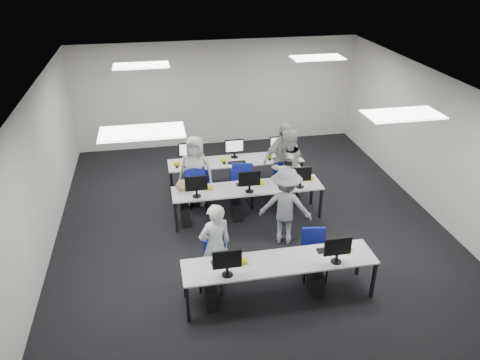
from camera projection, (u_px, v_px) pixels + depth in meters
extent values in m
plane|color=black|center=(249.00, 222.00, 10.06)|extent=(9.00, 9.00, 0.00)
plane|color=white|center=(251.00, 85.00, 8.69)|extent=(9.00, 9.00, 0.00)
cube|color=beige|center=(217.00, 94.00, 13.30)|extent=(8.00, 0.02, 3.00)
cube|color=beige|center=(330.00, 316.00, 5.45)|extent=(8.00, 0.02, 3.00)
cube|color=beige|center=(40.00, 175.00, 8.71)|extent=(0.02, 9.00, 3.00)
cube|color=beige|center=(432.00, 144.00, 10.05)|extent=(0.02, 9.00, 3.00)
cube|color=white|center=(142.00, 132.00, 6.62)|extent=(1.20, 0.60, 0.02)
cube|color=white|center=(403.00, 114.00, 7.28)|extent=(1.20, 0.60, 0.02)
cube|color=white|center=(141.00, 65.00, 10.11)|extent=(1.20, 0.60, 0.02)
cube|color=white|center=(317.00, 58.00, 10.78)|extent=(1.20, 0.60, 0.02)
cube|color=silver|center=(280.00, 262.00, 7.64)|extent=(3.20, 0.70, 0.03)
cube|color=black|center=(188.00, 304.00, 7.29)|extent=(0.05, 0.05, 0.70)
cube|color=black|center=(185.00, 280.00, 7.81)|extent=(0.05, 0.05, 0.70)
cube|color=black|center=(373.00, 280.00, 7.81)|extent=(0.05, 0.05, 0.70)
cube|color=black|center=(359.00, 258.00, 8.33)|extent=(0.05, 0.05, 0.70)
cube|color=silver|center=(248.00, 188.00, 9.91)|extent=(3.20, 0.70, 0.03)
cube|color=black|center=(176.00, 217.00, 9.56)|extent=(0.05, 0.05, 0.70)
cube|color=black|center=(174.00, 203.00, 10.08)|extent=(0.05, 0.05, 0.70)
cube|color=black|center=(321.00, 203.00, 10.08)|extent=(0.05, 0.05, 0.70)
cube|color=black|center=(312.00, 190.00, 10.60)|extent=(0.05, 0.05, 0.70)
cube|color=silver|center=(236.00, 161.00, 11.13)|extent=(3.20, 0.70, 0.03)
cube|color=black|center=(172.00, 186.00, 10.78)|extent=(0.05, 0.05, 0.70)
cube|color=black|center=(171.00, 174.00, 11.30)|extent=(0.05, 0.05, 0.70)
cube|color=black|center=(301.00, 175.00, 11.30)|extent=(0.05, 0.05, 0.70)
cube|color=black|center=(294.00, 164.00, 11.82)|extent=(0.05, 0.05, 0.70)
cube|color=#0C62A3|center=(227.00, 259.00, 7.19)|extent=(0.46, 0.04, 0.32)
cube|color=black|center=(224.00, 262.00, 7.60)|extent=(0.42, 0.14, 0.02)
ellipsoid|color=black|center=(242.00, 260.00, 7.65)|extent=(0.07, 0.10, 0.04)
cube|color=black|center=(211.00, 295.00, 7.68)|extent=(0.18, 0.40, 0.42)
cube|color=white|center=(338.00, 247.00, 7.49)|extent=(0.46, 0.04, 0.32)
cube|color=black|center=(329.00, 250.00, 7.90)|extent=(0.42, 0.14, 0.02)
ellipsoid|color=black|center=(346.00, 247.00, 7.95)|extent=(0.07, 0.10, 0.04)
cube|color=black|center=(315.00, 282.00, 7.98)|extent=(0.18, 0.40, 0.42)
cube|color=white|center=(196.00, 183.00, 9.43)|extent=(0.46, 0.04, 0.32)
cube|color=black|center=(195.00, 189.00, 9.84)|extent=(0.42, 0.14, 0.02)
ellipsoid|color=black|center=(209.00, 187.00, 9.88)|extent=(0.07, 0.10, 0.04)
cube|color=black|center=(185.00, 215.00, 9.92)|extent=(0.18, 0.40, 0.42)
cube|color=white|center=(249.00, 179.00, 9.61)|extent=(0.46, 0.04, 0.32)
cube|color=black|center=(246.00, 184.00, 10.02)|extent=(0.42, 0.14, 0.02)
ellipsoid|color=black|center=(260.00, 183.00, 10.07)|extent=(0.07, 0.10, 0.04)
cube|color=black|center=(236.00, 210.00, 10.10)|extent=(0.18, 0.40, 0.42)
cube|color=white|center=(301.00, 174.00, 9.79)|extent=(0.46, 0.04, 0.32)
cube|color=black|center=(296.00, 180.00, 10.21)|extent=(0.42, 0.14, 0.02)
ellipsoid|color=black|center=(309.00, 178.00, 10.25)|extent=(0.07, 0.10, 0.04)
cube|color=black|center=(285.00, 205.00, 10.28)|extent=(0.18, 0.40, 0.42)
cube|color=white|center=(188.00, 149.00, 10.96)|extent=(0.46, 0.04, 0.32)
cube|color=black|center=(190.00, 166.00, 10.81)|extent=(0.42, 0.14, 0.02)
ellipsoid|color=black|center=(177.00, 167.00, 10.76)|extent=(0.07, 0.10, 0.04)
cube|color=black|center=(201.00, 183.00, 11.22)|extent=(0.18, 0.40, 0.42)
cube|color=white|center=(234.00, 146.00, 11.15)|extent=(0.46, 0.04, 0.32)
cube|color=black|center=(237.00, 162.00, 11.00)|extent=(0.42, 0.14, 0.02)
ellipsoid|color=black|center=(224.00, 163.00, 10.95)|extent=(0.07, 0.10, 0.04)
cube|color=black|center=(246.00, 179.00, 11.41)|extent=(0.18, 0.40, 0.42)
cube|color=white|center=(279.00, 142.00, 11.33)|extent=(0.46, 0.04, 0.32)
cube|color=black|center=(282.00, 159.00, 11.18)|extent=(0.42, 0.14, 0.02)
ellipsoid|color=black|center=(270.00, 159.00, 11.13)|extent=(0.07, 0.10, 0.04)
cube|color=black|center=(289.00, 175.00, 11.59)|extent=(0.18, 0.40, 0.42)
cube|color=navy|center=(213.00, 268.00, 7.99)|extent=(0.51, 0.50, 0.05)
cube|color=navy|center=(214.00, 250.00, 8.04)|extent=(0.38, 0.17, 0.33)
cube|color=navy|center=(314.00, 254.00, 8.27)|extent=(0.49, 0.47, 0.06)
cube|color=navy|center=(313.00, 236.00, 8.32)|extent=(0.42, 0.11, 0.36)
cube|color=navy|center=(200.00, 190.00, 10.46)|extent=(0.50, 0.49, 0.06)
cube|color=navy|center=(201.00, 176.00, 10.52)|extent=(0.38, 0.16, 0.33)
cube|color=navy|center=(242.00, 189.00, 10.45)|extent=(0.46, 0.44, 0.06)
cube|color=navy|center=(239.00, 175.00, 10.50)|extent=(0.41, 0.08, 0.35)
cube|color=navy|center=(285.00, 183.00, 10.70)|extent=(0.51, 0.50, 0.06)
cube|color=navy|center=(281.00, 169.00, 10.74)|extent=(0.41, 0.14, 0.35)
cube|color=navy|center=(193.00, 183.00, 10.57)|extent=(0.53, 0.51, 0.07)
cube|color=navy|center=(195.00, 176.00, 10.26)|extent=(0.46, 0.11, 0.39)
cube|color=navy|center=(243.00, 178.00, 10.79)|extent=(0.57, 0.55, 0.07)
cube|color=navy|center=(242.00, 171.00, 10.47)|extent=(0.46, 0.15, 0.39)
cube|color=navy|center=(284.00, 179.00, 10.95)|extent=(0.44, 0.43, 0.05)
cube|color=navy|center=(285.00, 173.00, 10.68)|extent=(0.38, 0.09, 0.33)
ellipsoid|color=#94744C|center=(182.00, 185.00, 9.74)|extent=(0.35, 0.29, 0.24)
imported|color=#BAB9AF|center=(215.00, 246.00, 7.90)|extent=(0.67, 0.54, 1.60)
imported|color=#BAB9AF|center=(287.00, 166.00, 10.55)|extent=(1.03, 0.94, 1.71)
imported|color=#BAB9AF|center=(196.00, 170.00, 10.46)|extent=(0.92, 0.76, 1.62)
imported|color=#BAB9AF|center=(283.00, 159.00, 10.81)|extent=(1.11, 0.72, 1.76)
imported|color=gray|center=(286.00, 206.00, 9.07)|extent=(1.18, 0.93, 1.60)
cube|color=black|center=(288.00, 162.00, 8.84)|extent=(0.20, 0.22, 0.10)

